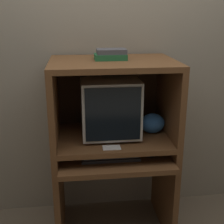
# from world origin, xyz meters

# --- Properties ---
(wall_back) EXTENTS (6.00, 0.06, 2.60)m
(wall_back) POSITION_xyz_m (0.00, 0.66, 1.30)
(wall_back) COLOR gray
(wall_back) RESTS_ON ground_plane
(desk_base) EXTENTS (0.85, 0.66, 0.68)m
(desk_base) POSITION_xyz_m (0.00, 0.26, 0.42)
(desk_base) COLOR brown
(desk_base) RESTS_ON ground_plane
(desk_monitor_shelf) EXTENTS (0.85, 0.60, 0.11)m
(desk_monitor_shelf) POSITION_xyz_m (0.00, 0.30, 0.76)
(desk_monitor_shelf) COLOR brown
(desk_monitor_shelf) RESTS_ON desk_base
(hutch_upper) EXTENTS (0.85, 0.60, 0.53)m
(hutch_upper) POSITION_xyz_m (0.00, 0.33, 1.14)
(hutch_upper) COLOR brown
(hutch_upper) RESTS_ON desk_monitor_shelf
(crt_monitor) EXTENTS (0.39, 0.45, 0.41)m
(crt_monitor) POSITION_xyz_m (-0.02, 0.33, 1.00)
(crt_monitor) COLOR beige
(crt_monitor) RESTS_ON desk_monitor_shelf
(keyboard) EXTENTS (0.40, 0.13, 0.03)m
(keyboard) POSITION_xyz_m (-0.03, 0.14, 0.69)
(keyboard) COLOR #2D2D30
(keyboard) RESTS_ON desk_base
(mouse) EXTENTS (0.07, 0.05, 0.03)m
(mouse) POSITION_xyz_m (0.24, 0.13, 0.69)
(mouse) COLOR black
(mouse) RESTS_ON desk_base
(snack_bag) EXTENTS (0.18, 0.13, 0.14)m
(snack_bag) POSITION_xyz_m (0.29, 0.31, 0.86)
(snack_bag) COLOR #336BB7
(snack_bag) RESTS_ON desk_monitor_shelf
(book_stack) EXTENTS (0.21, 0.14, 0.07)m
(book_stack) POSITION_xyz_m (-0.01, 0.33, 1.35)
(book_stack) COLOR #236638
(book_stack) RESTS_ON hutch_upper
(paper_card) EXTENTS (0.12, 0.08, 0.00)m
(paper_card) POSITION_xyz_m (-0.03, 0.08, 0.79)
(paper_card) COLOR white
(paper_card) RESTS_ON desk_monitor_shelf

